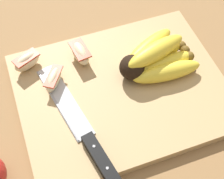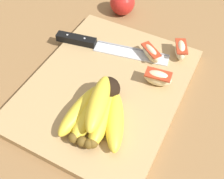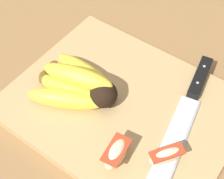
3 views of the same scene
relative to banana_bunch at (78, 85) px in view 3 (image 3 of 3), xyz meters
The scene contains 6 objects.
ground_plane 0.11m from the banana_bunch, behind, with size 6.00×6.00×0.00m, color olive.
cutting_board 0.09m from the banana_bunch, 160.63° to the right, with size 0.40×0.32×0.02m, color tan.
banana_bunch is the anchor object (origin of this frame).
chefs_knife 0.21m from the banana_bunch, 148.11° to the right, with size 0.08×0.28×0.02m.
apple_wedge_near 0.15m from the banana_bunch, 152.68° to the left, with size 0.04×0.06×0.04m.
apple_wedge_far 0.20m from the banana_bunch, behind, with size 0.05×0.06×0.03m.
Camera 3 is at (-0.18, 0.29, 0.52)m, focal length 54.27 mm.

